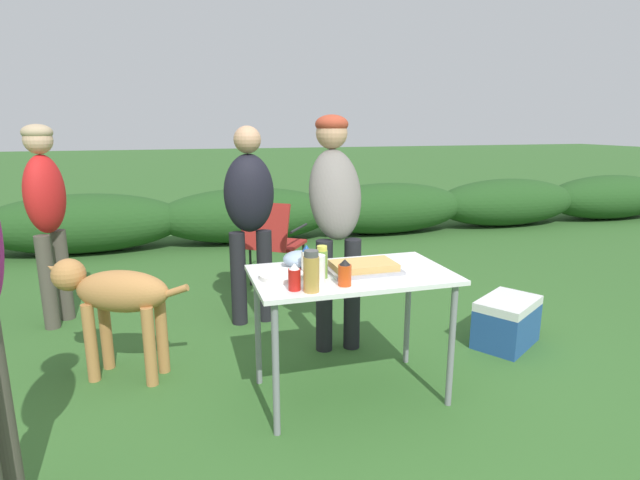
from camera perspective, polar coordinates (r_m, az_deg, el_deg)
The scene contains 19 objects.
ground_plane at distance 3.07m, azimuth 3.43°, elevation -17.06°, with size 60.00×60.00×0.00m, color #336028.
shrub_hedge at distance 6.69m, azimuth -8.23°, elevation 2.83°, with size 14.40×0.90×0.72m.
folding_table at distance 2.80m, azimuth 3.61°, elevation -5.24°, with size 1.10×0.64×0.74m.
food_tray at distance 2.78m, azimuth 4.99°, elevation -3.14°, with size 0.39×0.25×0.06m.
plate_stack at distance 2.68m, azimuth -4.44°, elevation -4.09°, with size 0.24×0.24×0.02m, color white.
mixing_bowl at distance 2.88m, azimuth -2.33°, elevation -2.17°, with size 0.19×0.19×0.09m, color #99B2CC.
paper_cup_stack at distance 2.54m, azimuth -0.30°, elevation -3.47°, with size 0.08×0.08×0.16m, color white.
hot_sauce_bottle at distance 2.54m, azimuth 2.84°, elevation -3.79°, with size 0.07×0.07×0.14m.
mayo_bottle at distance 2.73m, azimuth -1.55°, elevation -2.30°, with size 0.06×0.06×0.16m.
spice_jar at distance 2.43m, azimuth -1.00°, elevation -3.64°, with size 0.08×0.08×0.21m.
ketchup_bottle at distance 2.47m, azimuth -2.95°, elevation -4.29°, with size 0.06×0.06×0.14m.
beer_bottle at distance 2.73m, azimuth -0.07°, elevation -2.49°, with size 0.06×0.06×0.15m.
relish_jar at distance 2.65m, azimuth 0.23°, elevation -2.57°, with size 0.06×0.06×0.18m.
standing_person_in_gray_fleece at distance 3.41m, azimuth 1.75°, elevation 4.08°, with size 0.40×0.51×1.61m.
standing_person_in_dark_puffer at distance 4.29m, azimuth -28.83°, elevation 3.60°, with size 0.37×0.42×1.54m.
standing_person_in_olive_jacket at distance 3.84m, azimuth -8.06°, elevation 3.52°, with size 0.39×0.29×1.53m.
dog at distance 3.29m, azimuth -22.40°, elevation -6.05°, with size 0.87×0.48×0.75m.
camp_chair_green_behind_table at distance 4.82m, azimuth -5.44°, elevation 0.20°, with size 0.72×0.75×0.83m.
cooler_box at distance 3.83m, azimuth 20.56°, elevation -8.74°, with size 0.58×0.53×0.34m.
Camera 1 is at (-0.91, -2.49, 1.54)m, focal length 28.00 mm.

